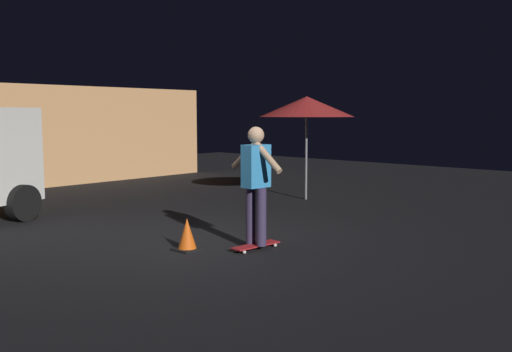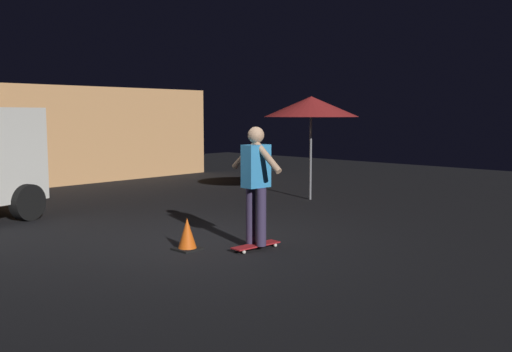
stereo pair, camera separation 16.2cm
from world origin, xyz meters
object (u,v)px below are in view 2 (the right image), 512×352
Objects in this scene: patio_umbrella at (311,107)px; skateboard_ridden at (256,245)px; skater at (256,177)px; traffic_cone at (187,235)px.

patio_umbrella reaches higher than skateboard_ridden.
skater reaches higher than skateboard_ridden.
skateboard_ridden is 0.98m from skater.
skater is at bearing 126.87° from skateboard_ridden.
traffic_cone is at bearing -161.59° from patio_umbrella.
skateboard_ridden is (-4.24, -2.32, -2.02)m from patio_umbrella.
patio_umbrella is at bearing 18.41° from traffic_cone.
patio_umbrella is 1.38× the size of skater.
skater is 3.63× the size of traffic_cone.
skateboard_ridden is 1.72× the size of traffic_cone.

